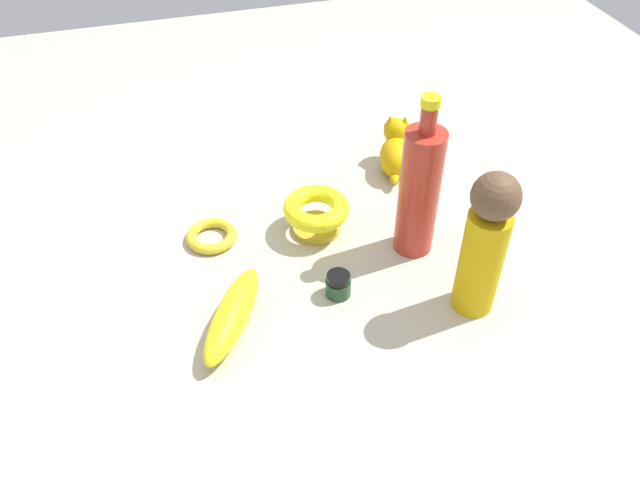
% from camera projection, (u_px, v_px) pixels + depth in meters
% --- Properties ---
extents(ground, '(2.00, 2.00, 0.00)m').
position_uv_depth(ground, '(320.00, 264.00, 1.00)').
color(ground, '#BCB29E').
extents(banana, '(0.13, 0.18, 0.05)m').
position_uv_depth(banana, '(232.00, 315.00, 0.89)').
color(banana, yellow).
rests_on(banana, ground).
extents(person_figure_adult, '(0.08, 0.08, 0.23)m').
position_uv_depth(person_figure_adult, '(485.00, 243.00, 0.86)').
color(person_figure_adult, gold).
rests_on(person_figure_adult, ground).
extents(cat_figurine, '(0.09, 0.12, 0.09)m').
position_uv_depth(cat_figurine, '(396.00, 150.00, 1.16)').
color(cat_figurine, '#C49807').
rests_on(cat_figurine, ground).
extents(bangle, '(0.08, 0.08, 0.02)m').
position_uv_depth(bangle, '(211.00, 236.00, 1.04)').
color(bangle, yellow).
rests_on(bangle, ground).
extents(nail_polish_jar, '(0.04, 0.04, 0.04)m').
position_uv_depth(nail_polish_jar, '(338.00, 285.00, 0.94)').
color(nail_polish_jar, '#1D4124').
rests_on(nail_polish_jar, ground).
extents(bowl, '(0.11, 0.11, 0.06)m').
position_uv_depth(bowl, '(316.00, 211.00, 1.03)').
color(bowl, gold).
rests_on(bowl, ground).
extents(bottle_tall, '(0.06, 0.06, 0.27)m').
position_uv_depth(bottle_tall, '(418.00, 189.00, 0.96)').
color(bottle_tall, '#AC2F22').
rests_on(bottle_tall, ground).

